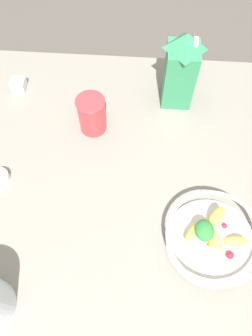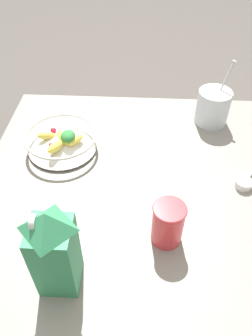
{
  "view_description": "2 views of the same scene",
  "coord_description": "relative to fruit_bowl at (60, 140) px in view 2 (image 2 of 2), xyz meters",
  "views": [
    {
      "loc": [
        -0.41,
        -0.06,
        0.89
      ],
      "look_at": [
        -0.0,
        -0.03,
        0.13
      ],
      "focal_mm": 35.0,
      "sensor_mm": 36.0,
      "label": 1
    },
    {
      "loc": [
        0.69,
        0.0,
        0.79
      ],
      "look_at": [
        -0.01,
        -0.03,
        0.1
      ],
      "focal_mm": 35.0,
      "sensor_mm": 36.0,
      "label": 2
    }
  ],
  "objects": [
    {
      "name": "yogurt_tub",
      "position": [
        -0.19,
        0.54,
        0.03
      ],
      "size": [
        0.12,
        0.12,
        0.23
      ],
      "color": "silver",
      "rests_on": "countertop"
    },
    {
      "name": "milk_carton",
      "position": [
        0.48,
        0.09,
        0.09
      ],
      "size": [
        0.09,
        0.09,
        0.26
      ],
      "color": "#338C59",
      "rests_on": "countertop"
    },
    {
      "name": "countertop",
      "position": [
        0.16,
        0.27,
        -0.06
      ],
      "size": [
        1.01,
        1.01,
        0.03
      ],
      "color": "gray",
      "rests_on": "ground_plane"
    },
    {
      "name": "fruit_bowl",
      "position": [
        0.0,
        0.0,
        0.0
      ],
      "size": [
        0.25,
        0.25,
        0.08
      ],
      "color": "silver",
      "rests_on": "countertop"
    },
    {
      "name": "ground_plane",
      "position": [
        0.16,
        0.27,
        -0.07
      ],
      "size": [
        6.0,
        6.0,
        0.0
      ],
      "primitive_type": "plane",
      "color": "#4C4742"
    },
    {
      "name": "measuring_scoop",
      "position": [
        0.14,
        0.6,
        -0.03
      ],
      "size": [
        0.1,
        0.08,
        0.02
      ],
      "color": "white",
      "rests_on": "countertop"
    },
    {
      "name": "drinking_cup",
      "position": [
        0.35,
        0.35,
        0.03
      ],
      "size": [
        0.09,
        0.09,
        0.13
      ],
      "color": "#DB383D",
      "rests_on": "countertop"
    }
  ]
}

